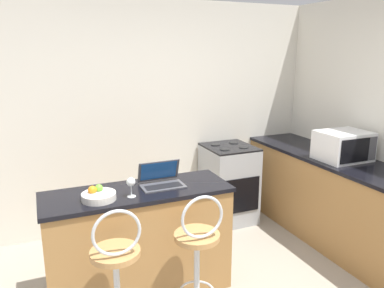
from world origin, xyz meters
name	(u,v)px	position (x,y,z in m)	size (l,w,h in m)	color
wall_back	(148,116)	(0.00, 2.25, 1.30)	(12.00, 0.06, 2.60)	silver
breakfast_bar	(140,242)	(-0.50, 0.91, 0.47)	(1.53, 0.54, 0.94)	#9E703D
counter_right	(344,204)	(1.70, 0.86, 0.47)	(0.67, 2.75, 0.94)	#9E703D
bar_stool_near	(117,281)	(-0.80, 0.38, 0.51)	(0.40, 0.40, 1.07)	silver
bar_stool_far	(198,262)	(-0.19, 0.38, 0.51)	(0.40, 0.40, 1.07)	silver
laptop	(161,179)	(-0.28, 0.95, 0.99)	(0.36, 0.25, 0.20)	#47474C
microwave	(343,146)	(1.69, 0.94, 1.09)	(0.51, 0.41, 0.30)	white
stove_range	(229,183)	(0.89, 1.90, 0.47)	(0.56, 0.61, 0.94)	#9EA3A8
wine_glass_tall	(131,183)	(-0.58, 0.79, 1.05)	(0.07, 0.07, 0.16)	silver
fruit_bowl	(98,195)	(-0.82, 0.83, 0.97)	(0.26, 0.26, 0.11)	silver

